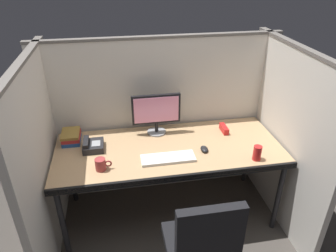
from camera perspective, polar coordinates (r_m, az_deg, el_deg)
The scene contains 13 objects.
ground_plane at distance 2.91m, azimuth 1.29°, elevation -19.52°, with size 8.00×8.00×0.00m, color #423D38.
cubicle_partition_rear at distance 3.00m, azimuth -1.33°, elevation 1.42°, with size 2.21×0.06×1.57m.
cubicle_partition_left at distance 2.57m, azimuth -21.86°, elevation -6.04°, with size 0.06×1.41×1.57m.
cubicle_partition_right at distance 2.87m, azimuth 20.56°, elevation -2.02°, with size 0.06×1.41×1.57m.
desk at distance 2.66m, azimuth 0.24°, elevation -4.97°, with size 1.90×0.80×0.74m.
monitor_center at distance 2.76m, azimuth -2.17°, elevation 2.66°, with size 0.43×0.17×0.37m.
keyboard_main at distance 2.49m, azimuth 0.00°, elevation -5.90°, with size 0.43×0.15×0.02m, color silver.
computer_mouse at distance 2.61m, azimuth 6.64°, elevation -4.20°, with size 0.06×0.10×0.04m.
coffee_mug at distance 2.42m, azimuth -12.15°, elevation -6.86°, with size 0.13×0.08×0.09m.
desk_phone at distance 2.68m, azimuth -13.60°, elevation -3.49°, with size 0.17×0.19×0.09m.
soda_can at distance 2.56m, azimuth 15.96°, elevation -4.76°, with size 0.07×0.07×0.12m, color red.
red_stapler at distance 2.91m, azimuth 10.17°, elevation -0.50°, with size 0.04×0.15×0.06m, color red.
book_stack at distance 2.83m, azimuth -17.24°, elevation -1.90°, with size 0.16×0.21×0.09m.
Camera 1 is at (-0.40, -1.88, 2.18)m, focal length 33.40 mm.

